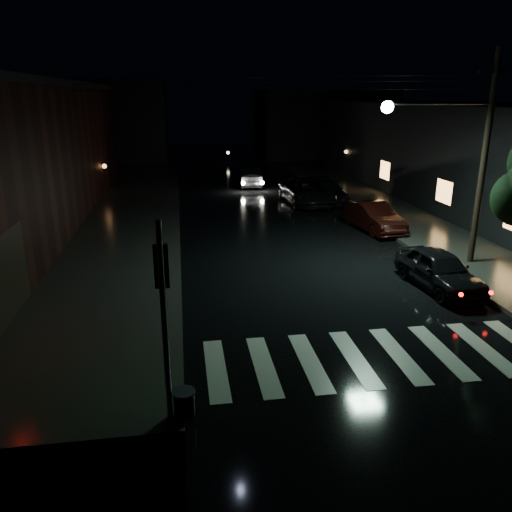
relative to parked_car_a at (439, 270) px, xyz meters
name	(u,v)px	position (x,y,z in m)	size (l,w,h in m)	color
ground	(267,376)	(-6.96, -4.82, -0.68)	(120.00, 120.00, 0.00)	black
sidewalk_left	(118,232)	(-11.96, 9.18, -0.61)	(6.00, 44.00, 0.15)	#282826
sidewalk_right	(406,221)	(3.04, 9.18, -0.61)	(4.00, 44.00, 0.15)	#282826
building_right	(490,155)	(10.04, 13.18, 2.32)	(10.00, 40.00, 6.00)	black
building_far_left	(98,120)	(-16.96, 40.18, 3.32)	(14.00, 10.00, 8.00)	black
building_far_right	(322,123)	(7.04, 40.18, 2.82)	(14.00, 10.00, 7.00)	black
crosswalk	(377,356)	(-3.96, -4.32, -0.68)	(9.00, 3.00, 0.01)	beige
signal_pole_corner	(175,356)	(-9.10, -6.28, 0.86)	(0.68, 0.61, 4.20)	slate
utility_pole	(469,149)	(1.87, 2.18, 3.91)	(4.92, 0.44, 8.00)	black
parked_car_a	(439,270)	(0.00, 0.00, 0.00)	(1.62, 4.02, 1.37)	black
parked_car_b	(373,217)	(0.64, 7.83, 0.02)	(1.50, 4.29, 1.41)	black
parked_car_c	(327,191)	(0.43, 15.20, -0.03)	(1.82, 4.48, 1.30)	black
parked_car_d	(307,192)	(-1.06, 14.67, 0.08)	(2.55, 5.53, 1.54)	black
oncoming_car	(249,176)	(-3.75, 21.58, 0.05)	(1.55, 4.44, 1.46)	black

